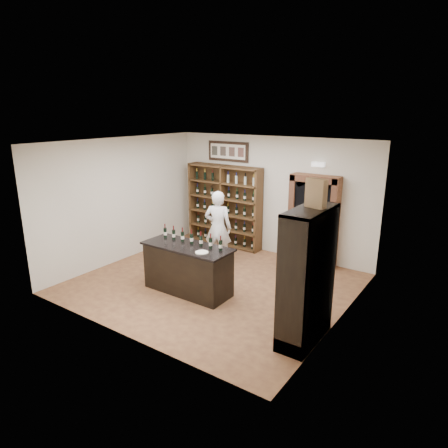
{
  "coord_description": "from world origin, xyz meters",
  "views": [
    {
      "loc": [
        4.71,
        -6.38,
        3.62
      ],
      "look_at": [
        0.07,
        0.3,
        1.28
      ],
      "focal_mm": 32.0,
      "sensor_mm": 36.0,
      "label": 1
    }
  ],
  "objects": [
    {
      "name": "arched_doorway",
      "position": [
        1.25,
        2.33,
        1.14
      ],
      "size": [
        1.17,
        0.35,
        2.17
      ],
      "color": "black",
      "rests_on": "ground"
    },
    {
      "name": "framed_picture",
      "position": [
        -1.3,
        2.47,
        2.55
      ],
      "size": [
        1.25,
        0.04,
        0.52
      ],
      "primitive_type": "cube",
      "color": "black",
      "rests_on": "wall_back"
    },
    {
      "name": "floor",
      "position": [
        0.0,
        0.0,
        0.0
      ],
      "size": [
        5.5,
        5.5,
        0.0
      ],
      "primitive_type": "plane",
      "color": "#93643B",
      "rests_on": "ground"
    },
    {
      "name": "counter_bottle_6",
      "position": [
        0.52,
        -0.46,
        1.11
      ],
      "size": [
        0.07,
        0.07,
        0.3
      ],
      "color": "black",
      "rests_on": "tasting_counter"
    },
    {
      "name": "counter_bottle_0",
      "position": [
        -0.92,
        -0.46,
        1.11
      ],
      "size": [
        0.07,
        0.07,
        0.3
      ],
      "color": "black",
      "rests_on": "tasting_counter"
    },
    {
      "name": "ceiling",
      "position": [
        0.0,
        0.0,
        3.0
      ],
      "size": [
        5.5,
        5.5,
        0.0
      ],
      "primitive_type": "plane",
      "rotation": [
        3.14,
        0.0,
        0.0
      ],
      "color": "white",
      "rests_on": "wall_back"
    },
    {
      "name": "plate",
      "position": [
        0.3,
        -0.77,
        1.01
      ],
      "size": [
        0.25,
        0.25,
        0.02
      ],
      "primitive_type": "cylinder",
      "color": "white",
      "rests_on": "tasting_counter"
    },
    {
      "name": "wall_back",
      "position": [
        0.0,
        2.5,
        1.5
      ],
      "size": [
        5.5,
        0.04,
        3.0
      ],
      "primitive_type": "cube",
      "color": "beige",
      "rests_on": "ground"
    },
    {
      "name": "counter_bottle_4",
      "position": [
        0.04,
        -0.46,
        1.11
      ],
      "size": [
        0.07,
        0.07,
        0.3
      ],
      "color": "black",
      "rests_on": "tasting_counter"
    },
    {
      "name": "side_cabinet",
      "position": [
        2.52,
        -0.9,
        0.75
      ],
      "size": [
        0.48,
        1.2,
        2.2
      ],
      "color": "black",
      "rests_on": "ground"
    },
    {
      "name": "shopkeeper",
      "position": [
        -0.61,
        1.03,
        0.9
      ],
      "size": [
        0.77,
        0.63,
        1.8
      ],
      "primitive_type": "imported",
      "rotation": [
        0.0,
        0.0,
        3.49
      ],
      "color": "white",
      "rests_on": "ground"
    },
    {
      "name": "wine_crate",
      "position": [
        2.51,
        -0.81,
        2.42
      ],
      "size": [
        0.33,
        0.19,
        0.44
      ],
      "primitive_type": "cube",
      "rotation": [
        0.0,
        0.0,
        -0.22
      ],
      "color": "tan",
      "rests_on": "side_cabinet"
    },
    {
      "name": "counter_bottle_5",
      "position": [
        0.28,
        -0.46,
        1.11
      ],
      "size": [
        0.07,
        0.07,
        0.3
      ],
      "color": "black",
      "rests_on": "tasting_counter"
    },
    {
      "name": "counter_bottle_2",
      "position": [
        -0.44,
        -0.46,
        1.11
      ],
      "size": [
        0.07,
        0.07,
        0.3
      ],
      "color": "black",
      "rests_on": "tasting_counter"
    },
    {
      "name": "wine_shelf",
      "position": [
        -1.3,
        2.33,
        1.1
      ],
      "size": [
        2.2,
        0.38,
        2.2
      ],
      "color": "#55341D",
      "rests_on": "ground"
    },
    {
      "name": "wall_left",
      "position": [
        -2.75,
        0.0,
        1.5
      ],
      "size": [
        0.04,
        5.0,
        3.0
      ],
      "primitive_type": "cube",
      "color": "beige",
      "rests_on": "ground"
    },
    {
      "name": "counter_bottle_3",
      "position": [
        -0.2,
        -0.46,
        1.11
      ],
      "size": [
        0.07,
        0.07,
        0.3
      ],
      "color": "black",
      "rests_on": "tasting_counter"
    },
    {
      "name": "tasting_counter",
      "position": [
        -0.2,
        -0.6,
        0.49
      ],
      "size": [
        1.88,
        0.78,
        1.0
      ],
      "color": "black",
      "rests_on": "ground"
    },
    {
      "name": "wall_right",
      "position": [
        2.75,
        0.0,
        1.5
      ],
      "size": [
        0.04,
        5.0,
        3.0
      ],
      "primitive_type": "cube",
      "color": "beige",
      "rests_on": "ground"
    },
    {
      "name": "counter_bottle_1",
      "position": [
        -0.68,
        -0.46,
        1.11
      ],
      "size": [
        0.07,
        0.07,
        0.3
      ],
      "color": "black",
      "rests_on": "tasting_counter"
    },
    {
      "name": "emergency_light",
      "position": [
        1.25,
        2.42,
        2.4
      ],
      "size": [
        0.3,
        0.1,
        0.1
      ],
      "primitive_type": "cube",
      "color": "white",
      "rests_on": "wall_back"
    }
  ]
}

